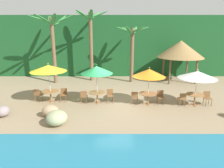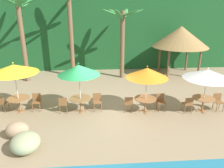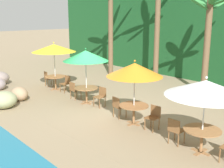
# 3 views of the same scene
# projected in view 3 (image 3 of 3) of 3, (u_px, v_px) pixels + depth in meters

# --- Properties ---
(ground_plane) EXTENTS (120.00, 120.00, 0.00)m
(ground_plane) POSITION_uv_depth(u_px,v_px,m) (101.00, 109.00, 12.48)
(ground_plane) COLOR #937F60
(terrace_deck) EXTENTS (18.00, 5.20, 0.01)m
(terrace_deck) POSITION_uv_depth(u_px,v_px,m) (101.00, 109.00, 12.48)
(terrace_deck) COLOR #937F60
(terrace_deck) RESTS_ON ground
(foliage_backdrop) EXTENTS (28.00, 2.40, 6.00)m
(foliage_backdrop) POSITION_uv_depth(u_px,v_px,m) (212.00, 31.00, 17.62)
(foliage_backdrop) COLOR #194C23
(foliage_backdrop) RESTS_ON ground
(rock_seawall) EXTENTS (16.72, 3.35, 0.79)m
(rock_seawall) POSITION_uv_depth(u_px,v_px,m) (7.00, 92.00, 13.90)
(rock_seawall) COLOR gray
(rock_seawall) RESTS_ON ground
(umbrella_yellow) EXTENTS (2.33, 2.33, 2.60)m
(umbrella_yellow) POSITION_uv_depth(u_px,v_px,m) (54.00, 48.00, 15.20)
(umbrella_yellow) COLOR silver
(umbrella_yellow) RESTS_ON ground
(dining_table_yellow) EXTENTS (1.10, 1.10, 0.74)m
(dining_table_yellow) POSITION_uv_depth(u_px,v_px,m) (55.00, 78.00, 15.60)
(dining_table_yellow) COLOR olive
(dining_table_yellow) RESTS_ON ground
(chair_yellow_seaward) EXTENTS (0.44, 0.45, 0.87)m
(chair_yellow_seaward) POSITION_uv_depth(u_px,v_px,m) (66.00, 83.00, 15.10)
(chair_yellow_seaward) COLOR brown
(chair_yellow_seaward) RESTS_ON ground
(chair_yellow_inland) EXTENTS (0.47, 0.48, 0.87)m
(chair_yellow_inland) POSITION_uv_depth(u_px,v_px,m) (48.00, 78.00, 16.25)
(chair_yellow_inland) COLOR brown
(chair_yellow_inland) RESTS_ON ground
(umbrella_green) EXTENTS (2.05, 2.05, 2.57)m
(umbrella_green) POSITION_uv_depth(u_px,v_px,m) (86.00, 56.00, 12.81)
(umbrella_green) COLOR silver
(umbrella_green) RESTS_ON ground
(dining_table_green) EXTENTS (1.10, 1.10, 0.74)m
(dining_table_green) POSITION_uv_depth(u_px,v_px,m) (86.00, 90.00, 13.19)
(dining_table_green) COLOR olive
(dining_table_green) RESTS_ON ground
(chair_green_seaward) EXTENTS (0.46, 0.46, 0.87)m
(chair_green_seaward) POSITION_uv_depth(u_px,v_px,m) (101.00, 95.00, 12.72)
(chair_green_seaward) COLOR brown
(chair_green_seaward) RESTS_ON ground
(chair_green_inland) EXTENTS (0.43, 0.43, 0.87)m
(chair_green_inland) POSITION_uv_depth(u_px,v_px,m) (74.00, 89.00, 13.76)
(chair_green_inland) COLOR brown
(chair_green_inland) RESTS_ON ground
(umbrella_orange) EXTENTS (2.05, 2.05, 2.44)m
(umbrella_orange) POSITION_uv_depth(u_px,v_px,m) (135.00, 70.00, 10.31)
(umbrella_orange) COLOR silver
(umbrella_orange) RESTS_ON ground
(dining_table_orange) EXTENTS (1.10, 1.10, 0.74)m
(dining_table_orange) POSITION_uv_depth(u_px,v_px,m) (134.00, 108.00, 10.66)
(dining_table_orange) COLOR olive
(dining_table_orange) RESTS_ON ground
(chair_orange_seaward) EXTENTS (0.44, 0.45, 0.87)m
(chair_orange_seaward) POSITION_uv_depth(u_px,v_px,m) (154.00, 116.00, 10.17)
(chair_orange_seaward) COLOR brown
(chair_orange_seaward) RESTS_ON ground
(chair_orange_inland) EXTENTS (0.46, 0.47, 0.87)m
(chair_orange_inland) POSITION_uv_depth(u_px,v_px,m) (118.00, 106.00, 11.30)
(chair_orange_inland) COLOR brown
(chair_orange_inland) RESTS_ON ground
(umbrella_white) EXTENTS (2.33, 2.33, 2.34)m
(umbrella_white) POSITION_uv_depth(u_px,v_px,m) (206.00, 88.00, 8.10)
(umbrella_white) COLOR silver
(umbrella_white) RESTS_ON ground
(dining_table_white) EXTENTS (1.10, 1.10, 0.74)m
(dining_table_white) POSITION_uv_depth(u_px,v_px,m) (202.00, 133.00, 8.43)
(dining_table_white) COLOR olive
(dining_table_white) RESTS_ON ground
(chair_white_inland) EXTENTS (0.44, 0.45, 0.87)m
(chair_white_inland) POSITION_uv_depth(u_px,v_px,m) (175.00, 129.00, 8.97)
(chair_white_inland) COLOR brown
(chair_white_inland) RESTS_ON ground
(palm_tree_nearest) EXTENTS (3.76, 3.57, 5.94)m
(palm_tree_nearest) POSITION_uv_depth(u_px,v_px,m) (111.00, 14.00, 18.70)
(palm_tree_nearest) COLOR brown
(palm_tree_nearest) RESTS_ON ground
(palm_tree_second) EXTENTS (3.08, 3.03, 6.30)m
(palm_tree_second) POSITION_uv_depth(u_px,v_px,m) (157.00, 13.00, 16.99)
(palm_tree_second) COLOR brown
(palm_tree_second) RESTS_ON ground
(palm_tree_third) EXTENTS (2.88, 2.68, 4.96)m
(palm_tree_third) POSITION_uv_depth(u_px,v_px,m) (208.00, 28.00, 14.15)
(palm_tree_third) COLOR brown
(palm_tree_third) RESTS_ON ground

